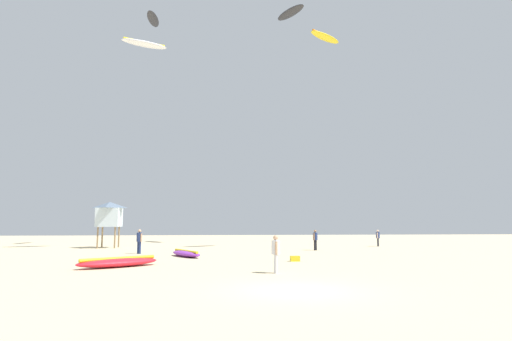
% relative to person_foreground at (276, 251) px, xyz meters
% --- Properties ---
extents(ground_plane, '(120.00, 120.00, 0.00)m').
position_rel_person_foreground_xyz_m(ground_plane, '(0.02, -4.97, -1.02)').
color(ground_plane, beige).
extents(person_foreground, '(0.39, 0.58, 1.74)m').
position_rel_person_foreground_xyz_m(person_foreground, '(0.00, 0.00, 0.00)').
color(person_foreground, silver).
rests_on(person_foreground, ground).
extents(person_midground, '(0.46, 0.45, 1.79)m').
position_rel_person_foreground_xyz_m(person_midground, '(-8.53, 12.58, 0.03)').
color(person_midground, navy).
rests_on(person_midground, ground).
extents(person_left, '(0.36, 0.46, 1.58)m').
position_rel_person_foreground_xyz_m(person_left, '(12.59, 20.09, -0.10)').
color(person_left, '#2D2D33').
rests_on(person_left, ground).
extents(person_right, '(0.41, 0.45, 1.68)m').
position_rel_person_foreground_xyz_m(person_right, '(5.36, 15.23, -0.04)').
color(person_right, black).
rests_on(person_right, ground).
extents(kite_grounded_near, '(2.74, 3.85, 0.45)m').
position_rel_person_foreground_xyz_m(kite_grounded_near, '(-4.85, 9.57, -0.80)').
color(kite_grounded_near, purple).
rests_on(kite_grounded_near, ground).
extents(kite_grounded_mid, '(4.26, 3.57, 0.53)m').
position_rel_person_foreground_xyz_m(kite_grounded_mid, '(-7.89, 3.30, -0.77)').
color(kite_grounded_mid, red).
rests_on(kite_grounded_mid, ground).
extents(lifeguard_tower, '(2.30, 2.30, 4.15)m').
position_rel_person_foreground_xyz_m(lifeguard_tower, '(-12.63, 19.99, 2.04)').
color(lifeguard_tower, '#8C704C').
rests_on(lifeguard_tower, ground).
extents(cooler_box, '(0.56, 0.36, 0.32)m').
position_rel_person_foreground_xyz_m(cooler_box, '(1.92, 5.67, -0.86)').
color(cooler_box, yellow).
rests_on(cooler_box, ground).
extents(kite_aloft_0, '(4.29, 2.78, 0.49)m').
position_rel_person_foreground_xyz_m(kite_aloft_0, '(-9.72, 18.54, 17.75)').
color(kite_aloft_0, white).
extents(kite_aloft_1, '(3.31, 4.43, 0.64)m').
position_rel_person_foreground_xyz_m(kite_aloft_1, '(5.22, 25.36, 25.00)').
color(kite_aloft_1, '#2D2D33').
extents(kite_aloft_2, '(3.77, 3.27, 0.49)m').
position_rel_person_foreground_xyz_m(kite_aloft_2, '(7.11, 17.36, 18.53)').
color(kite_aloft_2, yellow).
extents(kite_aloft_3, '(1.27, 3.73, 0.58)m').
position_rel_person_foreground_xyz_m(kite_aloft_3, '(-9.90, 23.94, 22.87)').
color(kite_aloft_3, '#2D2D33').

